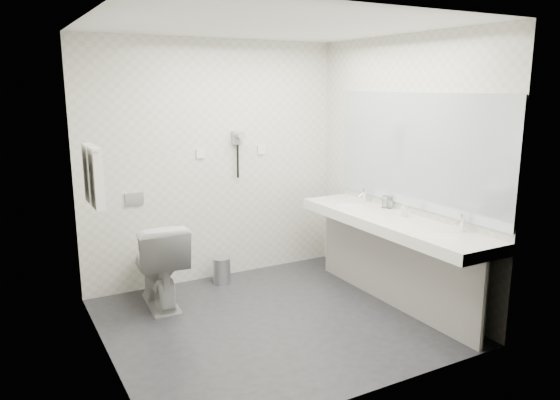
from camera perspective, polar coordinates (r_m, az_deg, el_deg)
floor at (r=4.83m, az=-0.71°, el=-12.78°), size 2.80×2.80×0.00m
ceiling at (r=4.41m, az=-0.80°, el=18.18°), size 2.80×2.80×0.00m
wall_back at (r=5.62m, az=-7.05°, el=4.01°), size 2.80×0.00×2.80m
wall_front at (r=3.39m, az=9.70°, el=-1.49°), size 2.80×0.00×2.80m
wall_left at (r=4.00m, az=-18.73°, el=0.13°), size 0.00×2.60×2.60m
wall_right at (r=5.25m, az=12.86°, el=3.23°), size 0.00×2.60×2.60m
vanity_counter at (r=5.01m, az=11.78°, el=-2.39°), size 0.55×2.20×0.10m
vanity_panel at (r=5.15m, az=11.79°, el=-6.94°), size 0.03×2.15×0.75m
vanity_post_near at (r=4.49m, az=20.86°, el=-10.40°), size 0.06×0.06×0.75m
vanity_post_far at (r=5.95m, az=5.49°, el=-4.11°), size 0.06×0.06×0.75m
mirror at (r=5.07m, az=14.34°, el=5.12°), size 0.02×2.20×1.05m
basin_near at (r=4.55m, az=17.12°, el=-3.72°), size 0.40×0.31×0.05m
basin_far at (r=5.50m, az=7.40°, el=-0.57°), size 0.40×0.31×0.05m
faucet_near at (r=4.67m, az=18.86°, el=-2.30°), size 0.04×0.04×0.15m
faucet_far at (r=5.60m, az=9.04°, el=0.54°), size 0.04×0.04×0.15m
soap_bottle_a at (r=5.05m, az=13.17°, el=-1.11°), size 0.07×0.07×0.11m
soap_bottle_c at (r=5.06m, az=13.07°, el=-0.99°), size 0.06×0.06×0.13m
glass_left at (r=5.36m, az=11.60°, el=-0.30°), size 0.08×0.08×0.11m
glass_right at (r=5.38m, az=11.16°, el=-0.20°), size 0.08×0.08×0.12m
toilet at (r=5.15m, az=-12.84°, el=-6.61°), size 0.52×0.84×0.82m
flush_plate at (r=5.40m, az=-15.29°, el=0.11°), size 0.18×0.02×0.12m
pedal_bin at (r=5.67m, az=-6.25°, el=-7.56°), size 0.24×0.24×0.26m
bin_lid at (r=5.63m, az=-6.28°, el=-6.23°), size 0.19×0.19×0.02m
towel_rail at (r=4.50m, az=-19.65°, el=5.22°), size 0.02×0.62×0.02m
towel_near at (r=4.39m, az=-19.01°, el=2.21°), size 0.07×0.24×0.48m
towel_far at (r=4.66m, az=-19.63°, el=2.72°), size 0.07×0.24×0.48m
dryer_cradle at (r=5.66m, az=-4.64°, el=6.67°), size 0.10×0.04×0.14m
dryer_barrel at (r=5.59m, az=-4.34°, el=6.92°), size 0.08×0.14×0.08m
dryer_cord at (r=5.67m, az=-4.53°, el=4.14°), size 0.02×0.02×0.35m
switch_plate_a at (r=5.54m, az=-8.47°, el=4.90°), size 0.09×0.02×0.09m
switch_plate_b at (r=5.82m, az=-1.98°, el=5.37°), size 0.09×0.02×0.09m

